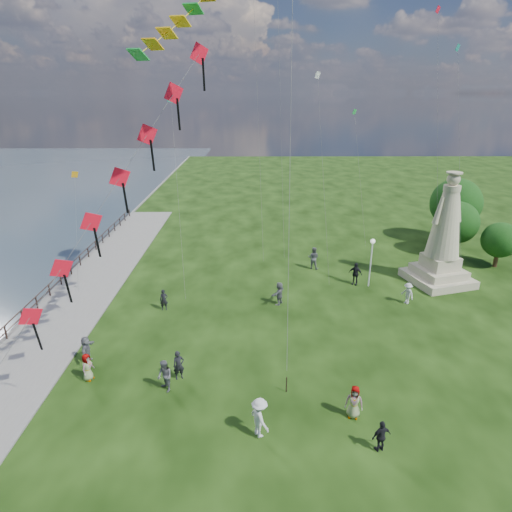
{
  "coord_description": "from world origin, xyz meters",
  "views": [
    {
      "loc": [
        -1.16,
        -14.82,
        14.19
      ],
      "look_at": [
        -1.0,
        8.0,
        5.5
      ],
      "focal_mm": 30.0,
      "sensor_mm": 36.0,
      "label": 1
    }
  ],
  "objects_px": {
    "lamppost": "(372,252)",
    "person_11": "(279,293)",
    "person_10": "(87,367)",
    "person_1": "(165,376)",
    "person_2": "(259,418)",
    "person_0": "(179,365)",
    "person_3": "(381,436)",
    "person_9": "(355,274)",
    "person_6": "(164,300)",
    "person_5": "(87,349)",
    "person_4": "(354,402)",
    "statue": "(443,243)",
    "person_7": "(313,258)",
    "person_8": "(408,293)"
  },
  "relations": [
    {
      "from": "lamppost",
      "to": "person_11",
      "type": "xyz_separation_m",
      "value": [
        -7.21,
        -3.02,
        -1.97
      ]
    },
    {
      "from": "lamppost",
      "to": "person_10",
      "type": "bearing_deg",
      "value": -146.81
    },
    {
      "from": "person_1",
      "to": "person_2",
      "type": "bearing_deg",
      "value": 21.3
    },
    {
      "from": "person_0",
      "to": "person_3",
      "type": "bearing_deg",
      "value": -50.94
    },
    {
      "from": "lamppost",
      "to": "person_11",
      "type": "relative_size",
      "value": 2.3
    },
    {
      "from": "person_3",
      "to": "person_10",
      "type": "bearing_deg",
      "value": -37.74
    },
    {
      "from": "person_0",
      "to": "person_2",
      "type": "bearing_deg",
      "value": -67.05
    },
    {
      "from": "person_0",
      "to": "person_9",
      "type": "xyz_separation_m",
      "value": [
        11.99,
        11.9,
        0.1
      ]
    },
    {
      "from": "person_3",
      "to": "person_6",
      "type": "bearing_deg",
      "value": -66.17
    },
    {
      "from": "person_0",
      "to": "person_5",
      "type": "height_order",
      "value": "person_0"
    },
    {
      "from": "person_6",
      "to": "person_10",
      "type": "distance_m",
      "value": 8.19
    },
    {
      "from": "person_4",
      "to": "person_9",
      "type": "relative_size",
      "value": 0.92
    },
    {
      "from": "lamppost",
      "to": "person_3",
      "type": "bearing_deg",
      "value": -102.66
    },
    {
      "from": "person_0",
      "to": "person_6",
      "type": "relative_size",
      "value": 1.07
    },
    {
      "from": "person_1",
      "to": "person_9",
      "type": "relative_size",
      "value": 0.95
    },
    {
      "from": "lamppost",
      "to": "statue",
      "type": "bearing_deg",
      "value": 7.53
    },
    {
      "from": "person_9",
      "to": "person_10",
      "type": "distance_m",
      "value": 20.6
    },
    {
      "from": "person_2",
      "to": "person_9",
      "type": "relative_size",
      "value": 1.05
    },
    {
      "from": "person_7",
      "to": "person_10",
      "type": "bearing_deg",
      "value": 69.78
    },
    {
      "from": "person_1",
      "to": "person_2",
      "type": "relative_size",
      "value": 0.9
    },
    {
      "from": "person_8",
      "to": "person_9",
      "type": "height_order",
      "value": "person_9"
    },
    {
      "from": "person_2",
      "to": "person_11",
      "type": "relative_size",
      "value": 1.13
    },
    {
      "from": "person_3",
      "to": "person_4",
      "type": "height_order",
      "value": "person_4"
    },
    {
      "from": "person_0",
      "to": "person_7",
      "type": "relative_size",
      "value": 0.84
    },
    {
      "from": "person_3",
      "to": "person_5",
      "type": "distance_m",
      "value": 16.09
    },
    {
      "from": "person_4",
      "to": "person_6",
      "type": "relative_size",
      "value": 1.1
    },
    {
      "from": "person_2",
      "to": "person_5",
      "type": "bearing_deg",
      "value": 27.74
    },
    {
      "from": "person_5",
      "to": "lamppost",
      "type": "bearing_deg",
      "value": -61.78
    },
    {
      "from": "lamppost",
      "to": "person_2",
      "type": "xyz_separation_m",
      "value": [
        -8.82,
        -15.66,
        -1.86
      ]
    },
    {
      "from": "person_0",
      "to": "person_1",
      "type": "xyz_separation_m",
      "value": [
        -0.54,
        -0.99,
        0.05
      ]
    },
    {
      "from": "person_10",
      "to": "statue",
      "type": "bearing_deg",
      "value": -44.41
    },
    {
      "from": "person_3",
      "to": "person_9",
      "type": "distance_m",
      "value": 17.09
    },
    {
      "from": "person_7",
      "to": "person_5",
      "type": "bearing_deg",
      "value": 65.31
    },
    {
      "from": "person_9",
      "to": "person_11",
      "type": "height_order",
      "value": "person_9"
    },
    {
      "from": "person_4",
      "to": "person_6",
      "type": "xyz_separation_m",
      "value": [
        -10.88,
        10.69,
        -0.08
      ]
    },
    {
      "from": "person_4",
      "to": "person_11",
      "type": "distance_m",
      "value": 11.84
    },
    {
      "from": "person_11",
      "to": "person_7",
      "type": "bearing_deg",
      "value": -175.11
    },
    {
      "from": "person_5",
      "to": "person_2",
      "type": "bearing_deg",
      "value": -120.77
    },
    {
      "from": "person_2",
      "to": "person_5",
      "type": "relative_size",
      "value": 1.2
    },
    {
      "from": "person_3",
      "to": "person_9",
      "type": "bearing_deg",
      "value": -117.57
    },
    {
      "from": "person_7",
      "to": "person_11",
      "type": "relative_size",
      "value": 1.14
    },
    {
      "from": "statue",
      "to": "lamppost",
      "type": "height_order",
      "value": "statue"
    },
    {
      "from": "person_4",
      "to": "person_10",
      "type": "xyz_separation_m",
      "value": [
        -13.37,
        2.89,
        -0.07
      ]
    },
    {
      "from": "person_1",
      "to": "person_10",
      "type": "bearing_deg",
      "value": -137.84
    },
    {
      "from": "person_2",
      "to": "statue",
      "type": "bearing_deg",
      "value": -73.33
    },
    {
      "from": "statue",
      "to": "person_10",
      "type": "height_order",
      "value": "statue"
    },
    {
      "from": "lamppost",
      "to": "person_1",
      "type": "height_order",
      "value": "lamppost"
    },
    {
      "from": "person_2",
      "to": "person_9",
      "type": "height_order",
      "value": "person_2"
    },
    {
      "from": "person_6",
      "to": "person_8",
      "type": "xyz_separation_m",
      "value": [
        17.29,
        0.86,
        0.03
      ]
    },
    {
      "from": "person_2",
      "to": "person_7",
      "type": "height_order",
      "value": "person_7"
    }
  ]
}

